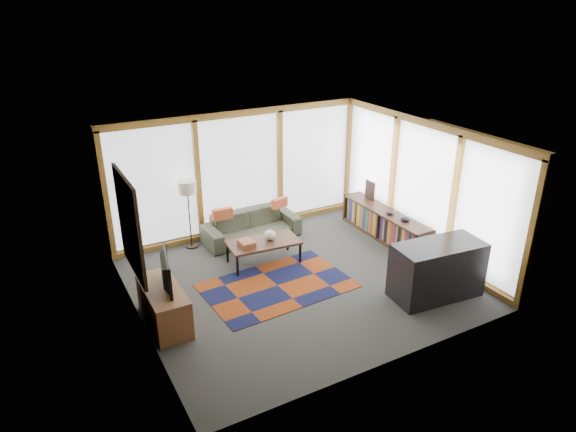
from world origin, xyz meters
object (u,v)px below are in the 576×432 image
floor_lamp (189,215)px  bar_counter (437,270)px  sofa (252,226)px  television (162,272)px  bookshelf (385,225)px  tv_console (164,306)px  coffee_table (264,252)px

floor_lamp → bar_counter: size_ratio=0.94×
sofa → television: bearing=-141.2°
sofa → bookshelf: (2.44, -1.29, 0.01)m
sofa → tv_console: size_ratio=1.59×
floor_lamp → coffee_table: size_ratio=1.06×
tv_console → sofa: bearing=40.3°
sofa → bookshelf: bearing=-29.2°
coffee_table → tv_console: 2.42m
sofa → coffee_table: sofa is taller
coffee_table → sofa: bearing=77.2°
coffee_table → tv_console: size_ratio=1.06×
floor_lamp → bookshelf: 3.98m
sofa → bookshelf: size_ratio=0.82×
tv_console → bookshelf: bearing=9.1°
floor_lamp → bookshelf: size_ratio=0.58×
television → bookshelf: bearing=-69.1°
floor_lamp → tv_console: size_ratio=1.12×
tv_console → bar_counter: size_ratio=0.84×
sofa → floor_lamp: size_ratio=1.41×
sofa → tv_console: (-2.43, -2.07, 0.02)m
coffee_table → bar_counter: (2.02, -2.41, 0.25)m
sofa → floor_lamp: floor_lamp is taller
bookshelf → coffee_table: bearing=174.8°
television → bar_counter: television is taller
bookshelf → floor_lamp: bearing=157.2°
floor_lamp → television: floor_lamp is taller
coffee_table → television: 2.47m
coffee_table → television: size_ratio=1.48×
television → bar_counter: bearing=-96.6°
bookshelf → television: size_ratio=2.70×
sofa → bookshelf: bookshelf is taller
coffee_table → tv_console: tv_console is taller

